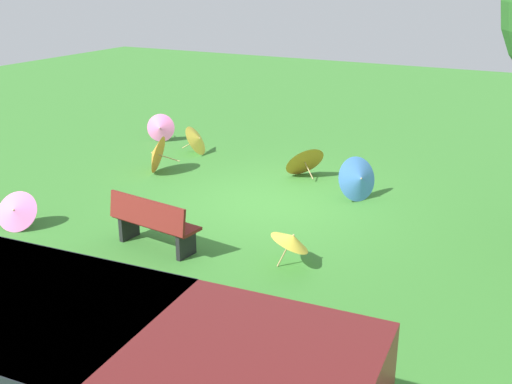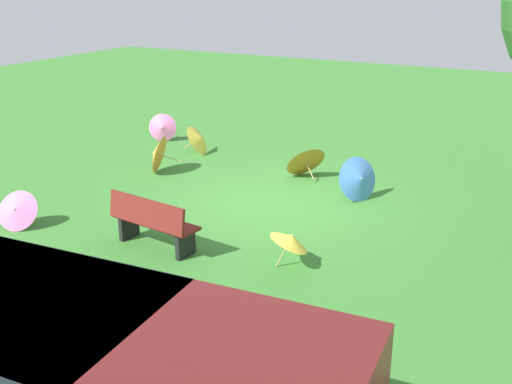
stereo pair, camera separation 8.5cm
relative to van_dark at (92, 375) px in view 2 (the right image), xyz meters
name	(u,v)px [view 2 (the right image)]	position (x,y,z in m)	size (l,w,h in m)	color
ground	(272,203)	(1.63, -6.80, -0.91)	(40.00, 40.00, 0.00)	#387A2D
van_dark	(92,375)	(0.00, 0.00, 0.00)	(4.72, 2.40, 1.53)	#591919
park_bench	(152,222)	(2.39, -3.99, -0.45)	(1.65, 0.67, 0.90)	maroon
parasol_yellow_0	(199,139)	(4.81, -9.06, -0.54)	(0.76, 0.88, 0.74)	tan
parasol_pink_0	(16,210)	(5.05, -3.53, -0.57)	(0.88, 0.79, 0.69)	tan
parasol_orange_0	(156,153)	(4.84, -7.35, -0.47)	(0.86, 0.94, 0.88)	tan
parasol_yellow_1	(291,239)	(0.12, -4.46, -0.46)	(0.88, 0.88, 0.66)	tan
parasol_pink_2	(162,128)	(6.33, -9.58, -0.53)	(0.80, 0.73, 0.76)	tan
parasol_blue_1	(360,179)	(0.17, -7.76, -0.46)	(0.89, 1.00, 0.90)	tan
parasol_orange_1	(304,159)	(1.76, -8.62, -0.49)	(1.10, 1.14, 0.84)	tan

